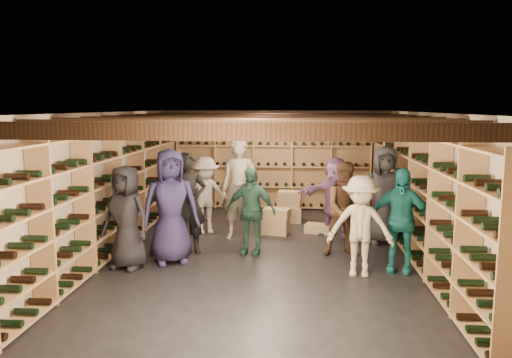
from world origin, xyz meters
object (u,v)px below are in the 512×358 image
at_px(person_0, 126,217).
at_px(person_4, 400,220).
at_px(person_7, 239,189).
at_px(person_12, 384,195).
at_px(crate_stack_left, 276,221).
at_px(person_1, 188,204).
at_px(person_3, 360,226).
at_px(person_6, 170,206).
at_px(person_11, 335,196).
at_px(person_9, 205,195).
at_px(person_8, 347,209).
at_px(crate_stack_right, 289,206).
at_px(crate_loose, 318,229).
at_px(person_10, 251,211).

distance_m(person_0, person_4, 4.18).
xyz_separation_m(person_7, person_12, (2.68, -0.10, -0.06)).
bearing_deg(crate_stack_left, person_1, -135.32).
relative_size(person_3, person_7, 0.79).
relative_size(person_0, person_6, 0.88).
xyz_separation_m(person_7, person_11, (1.82, 0.38, -0.18)).
bearing_deg(person_9, person_8, -47.91).
bearing_deg(person_6, person_1, 49.09).
relative_size(person_6, person_8, 1.16).
bearing_deg(person_9, crate_stack_left, -21.33).
relative_size(crate_stack_right, person_11, 0.44).
relative_size(person_8, person_12, 0.89).
relative_size(person_9, person_12, 0.84).
bearing_deg(person_3, crate_loose, 108.40).
bearing_deg(crate_stack_right, person_1, -123.86).
distance_m(person_8, person_11, 1.32).
bearing_deg(person_7, person_11, 18.35).
relative_size(crate_stack_left, person_10, 0.37).
relative_size(crate_stack_left, person_0, 0.35).
xyz_separation_m(person_0, person_3, (3.56, -0.05, -0.06)).
xyz_separation_m(person_0, person_4, (4.18, 0.19, -0.01)).
height_order(person_1, person_7, person_7).
bearing_deg(crate_loose, person_4, -63.55).
bearing_deg(person_3, person_0, -173.79).
height_order(person_3, person_11, person_11).
xyz_separation_m(person_4, person_11, (-0.82, 2.09, -0.03)).
distance_m(crate_loose, person_10, 2.06).
bearing_deg(person_3, person_11, 101.94).
bearing_deg(crate_loose, person_11, -29.66).
height_order(person_0, person_1, person_1).
height_order(crate_stack_left, crate_loose, crate_stack_left).
height_order(crate_loose, person_8, person_8).
distance_m(crate_loose, person_7, 1.84).
xyz_separation_m(person_1, person_3, (2.78, -0.91, -0.12)).
bearing_deg(crate_stack_right, crate_loose, -57.26).
xyz_separation_m(crate_loose, person_1, (-2.27, -1.59, 0.78)).
bearing_deg(person_3, person_1, 168.89).
bearing_deg(person_9, person_11, -21.33).
height_order(crate_stack_right, person_1, person_1).
bearing_deg(crate_loose, person_3, -78.62).
relative_size(crate_loose, person_11, 0.32).
relative_size(person_6, person_11, 1.19).
xyz_separation_m(crate_stack_right, crate_loose, (0.59, -0.92, -0.25)).
distance_m(person_3, person_11, 2.34).
bearing_deg(person_0, person_9, 86.49).
bearing_deg(person_7, person_1, -119.40).
xyz_separation_m(crate_stack_left, person_1, (-1.44, -1.42, 0.61)).
distance_m(crate_loose, person_4, 2.63).
relative_size(person_0, person_3, 1.07).
height_order(crate_stack_left, person_3, person_3).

